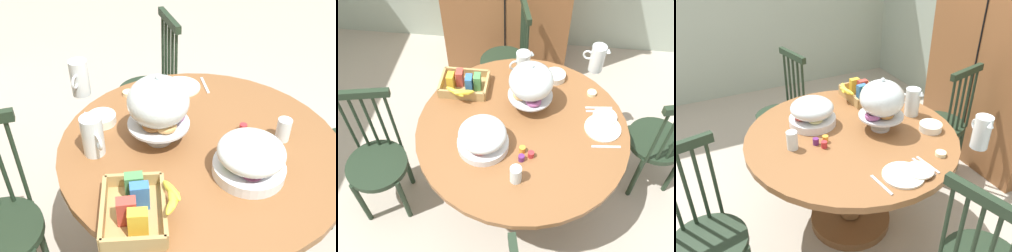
% 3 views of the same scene
% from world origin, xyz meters
% --- Properties ---
extents(ground_plane, '(10.00, 10.00, 0.00)m').
position_xyz_m(ground_plane, '(0.00, 0.00, 0.00)').
color(ground_plane, '#A89E8E').
extents(dining_table, '(1.30, 1.30, 0.74)m').
position_xyz_m(dining_table, '(0.13, -0.01, 0.55)').
color(dining_table, brown).
rests_on(dining_table, ground_plane).
extents(windsor_chair_near_window, '(0.41, 0.41, 0.97)m').
position_xyz_m(windsor_chair_near_window, '(-0.81, -0.18, 0.45)').
color(windsor_chair_near_window, '#1E2D1E').
rests_on(windsor_chair_near_window, ground_plane).
extents(windsor_chair_facing_door, '(0.42, 0.42, 0.97)m').
position_xyz_m(windsor_chair_facing_door, '(1.06, 0.19, 0.45)').
color(windsor_chair_facing_door, '#1E2D1E').
rests_on(windsor_chair_facing_door, ground_plane).
extents(windsor_chair_far_side, '(0.41, 0.42, 0.97)m').
position_xyz_m(windsor_chair_far_side, '(-0.07, 0.91, 0.45)').
color(windsor_chair_far_side, '#1E2D1E').
rests_on(windsor_chair_far_side, ground_plane).
extents(pastry_stand_with_dome, '(0.28, 0.28, 0.34)m').
position_xyz_m(pastry_stand_with_dome, '(0.16, 0.18, 0.94)').
color(pastry_stand_with_dome, silver).
rests_on(pastry_stand_with_dome, dining_table).
extents(fruit_platter_covered, '(0.30, 0.30, 0.18)m').
position_xyz_m(fruit_platter_covered, '(-0.09, -0.18, 0.83)').
color(fruit_platter_covered, silver).
rests_on(fruit_platter_covered, dining_table).
extents(orange_juice_pitcher, '(0.17, 0.10, 0.19)m').
position_xyz_m(orange_juice_pitcher, '(0.09, 0.46, 0.83)').
color(orange_juice_pitcher, silver).
rests_on(orange_juice_pitcher, dining_table).
extents(milk_pitcher, '(0.18, 0.10, 0.20)m').
position_xyz_m(milk_pitcher, '(0.59, 0.57, 0.83)').
color(milk_pitcher, silver).
rests_on(milk_pitcher, dining_table).
extents(cereal_basket, '(0.32, 0.30, 0.12)m').
position_xyz_m(cereal_basket, '(-0.28, 0.27, 0.79)').
color(cereal_basket, tan).
rests_on(cereal_basket, dining_table).
extents(china_plate_large, '(0.22, 0.22, 0.01)m').
position_xyz_m(china_plate_large, '(0.62, 0.03, 0.75)').
color(china_plate_large, white).
rests_on(china_plate_large, dining_table).
extents(china_plate_small, '(0.15, 0.15, 0.01)m').
position_xyz_m(china_plate_small, '(0.63, 0.12, 0.76)').
color(china_plate_small, white).
rests_on(china_plate_small, china_plate_large).
extents(cereal_bowl, '(0.14, 0.14, 0.04)m').
position_xyz_m(cereal_bowl, '(0.31, 0.45, 0.76)').
color(cereal_bowl, white).
rests_on(cereal_bowl, dining_table).
extents(drinking_glass, '(0.06, 0.06, 0.11)m').
position_xyz_m(drinking_glass, '(0.12, -0.39, 0.80)').
color(drinking_glass, silver).
rests_on(drinking_glass, dining_table).
extents(butter_dish, '(0.06, 0.06, 0.02)m').
position_xyz_m(butter_dish, '(0.56, 0.32, 0.75)').
color(butter_dish, beige).
rests_on(butter_dish, dining_table).
extents(jam_jar_strawberry, '(0.04, 0.04, 0.04)m').
position_xyz_m(jam_jar_strawberry, '(0.20, -0.23, 0.76)').
color(jam_jar_strawberry, '#B7282D').
rests_on(jam_jar_strawberry, dining_table).
extents(jam_jar_apricot, '(0.04, 0.04, 0.04)m').
position_xyz_m(jam_jar_apricot, '(0.14, -0.20, 0.76)').
color(jam_jar_apricot, orange).
rests_on(jam_jar_apricot, dining_table).
extents(jam_jar_grape, '(0.04, 0.04, 0.04)m').
position_xyz_m(jam_jar_grape, '(0.14, -0.26, 0.76)').
color(jam_jar_grape, '#5B2366').
rests_on(jam_jar_grape, dining_table).
extents(table_knife, '(0.17, 0.03, 0.01)m').
position_xyz_m(table_knife, '(0.60, 0.17, 0.74)').
color(table_knife, silver).
rests_on(table_knife, dining_table).
extents(dinner_fork, '(0.17, 0.03, 0.01)m').
position_xyz_m(dinner_fork, '(0.60, 0.20, 0.74)').
color(dinner_fork, silver).
rests_on(dinner_fork, dining_table).
extents(soup_spoon, '(0.17, 0.03, 0.01)m').
position_xyz_m(soup_spoon, '(0.63, -0.11, 0.74)').
color(soup_spoon, silver).
rests_on(soup_spoon, dining_table).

